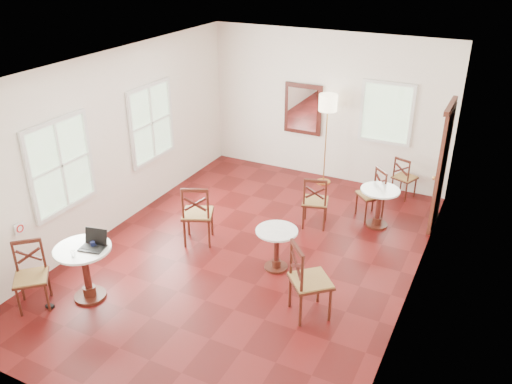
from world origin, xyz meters
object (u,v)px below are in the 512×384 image
chair_near_a (197,214)px  chair_back_b (372,194)px  cafe_table_mid (276,245)px  floor_lamp (328,109)px  chair_mid_b (308,280)px  power_adapter (50,306)px  chair_back_a (404,177)px  laptop (94,243)px  cafe_table_back (379,203)px  chair_mid_a (315,201)px  chair_near_b (31,276)px  navy_mug (93,245)px  water_glass (73,254)px  cafe_table_near (86,267)px  mouse (97,247)px

chair_near_a → chair_back_b: 3.15m
cafe_table_mid → floor_lamp: bearing=97.3°
cafe_table_mid → chair_mid_b: chair_mid_b is taller
power_adapter → floor_lamp: bearing=70.4°
cafe_table_mid → chair_back_b: 2.41m
chair_back_a → laptop: bearing=79.2°
chair_near_a → cafe_table_mid: bearing=150.8°
cafe_table_back → chair_mid_a: (-0.98, -0.50, 0.04)m
chair_near_b → chair_back_a: (3.78, 5.61, -0.06)m
cafe_table_back → power_adapter: size_ratio=6.29×
cafe_table_back → laptop: (-2.96, -3.72, 0.44)m
floor_lamp → navy_mug: floor_lamp is taller
cafe_table_mid → chair_near_b: bearing=-138.6°
chair_mid_b → chair_back_b: (0.01, 3.06, -0.09)m
chair_near_b → laptop: bearing=-3.2°
chair_back_b → navy_mug: (-2.77, -4.01, 0.40)m
chair_back_b → floor_lamp: 1.96m
laptop → water_glass: bearing=-113.0°
chair_near_b → navy_mug: (0.67, 0.54, 0.38)m
cafe_table_near → chair_mid_a: size_ratio=0.85×
cafe_table_back → power_adapter: bearing=-128.8°
cafe_table_back → power_adapter: 5.47m
cafe_table_near → cafe_table_back: (3.08, 3.82, -0.07)m
floor_lamp → chair_back_b: bearing=-38.5°
cafe_table_back → mouse: mouse is taller
chair_near_a → chair_mid_b: size_ratio=0.97×
cafe_table_back → cafe_table_near: bearing=-128.9°
chair_near_a → cafe_table_near: bearing=49.4°
chair_mid_b → chair_back_b: size_ratio=1.21×
floor_lamp → power_adapter: (-1.96, -5.52, -1.55)m
cafe_table_back → mouse: 4.75m
cafe_table_mid → laptop: 2.63m
cafe_table_near → cafe_table_back: bearing=51.1°
chair_near_b → floor_lamp: bearing=25.9°
cafe_table_near → cafe_table_back: 4.91m
water_glass → cafe_table_mid: bearing=45.9°
cafe_table_near → laptop: 0.40m
floor_lamp → mouse: bearing=-106.2°
cafe_table_mid → power_adapter: cafe_table_mid is taller
chair_near_a → laptop: size_ratio=2.85×
chair_mid_b → mouse: chair_mid_b is taller
cafe_table_mid → chair_back_a: 3.53m
cafe_table_near → floor_lamp: (1.63, 5.09, 1.07)m
navy_mug → power_adapter: (-0.45, -0.51, -0.83)m
cafe_table_back → chair_mid_b: chair_mid_b is taller
mouse → navy_mug: bearing=172.1°
chair_near_a → laptop: bearing=52.2°
water_glass → chair_mid_a: bearing=60.0°
chair_near_b → chair_mid_a: size_ratio=0.99×
laptop → mouse: bearing=-24.7°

